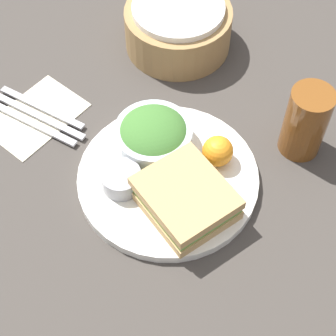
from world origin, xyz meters
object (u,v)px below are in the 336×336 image
at_px(bread_basket, 178,26).
at_px(spoon, 42,108).
at_px(plate, 168,178).
at_px(salad_bowl, 153,135).
at_px(dressing_cup, 121,179).
at_px(knife, 35,114).
at_px(fork, 29,121).
at_px(drink_glass, 306,122).
at_px(sandwich, 186,198).

relative_size(bread_basket, spoon, 1.13).
bearing_deg(plate, salad_bowl, 151.03).
relative_size(dressing_cup, bread_basket, 0.32).
bearing_deg(plate, knife, -170.50).
relative_size(bread_basket, fork, 1.02).
relative_size(dressing_cup, knife, 0.31).
distance_m(fork, spoon, 0.04).
distance_m(plate, drink_glass, 0.24).
distance_m(dressing_cup, knife, 0.22).
bearing_deg(spoon, salad_bowl, -174.17).
xyz_separation_m(sandwich, spoon, (-0.32, 0.00, -0.03)).
distance_m(salad_bowl, knife, 0.22).
height_order(plate, salad_bowl, salad_bowl).
height_order(plate, knife, plate).
relative_size(sandwich, bread_basket, 0.80).
bearing_deg(spoon, knife, 90.00).
height_order(salad_bowl, fork, salad_bowl).
bearing_deg(drink_glass, sandwich, -106.70).
distance_m(salad_bowl, drink_glass, 0.24).
relative_size(sandwich, spoon, 0.91).
relative_size(plate, spoon, 1.64).
distance_m(fork, knife, 0.02).
height_order(salad_bowl, dressing_cup, salad_bowl).
bearing_deg(sandwich, knife, -176.99).
relative_size(salad_bowl, fork, 0.64).
distance_m(sandwich, dressing_cup, 0.11).
distance_m(plate, spoon, 0.27).
bearing_deg(plate, dressing_cup, -126.02).
height_order(salad_bowl, drink_glass, drink_glass).
xyz_separation_m(sandwich, knife, (-0.32, -0.02, -0.03)).
relative_size(sandwich, salad_bowl, 1.27).
height_order(plate, fork, plate).
distance_m(drink_glass, spoon, 0.45).
bearing_deg(fork, drink_glass, -155.74).
distance_m(drink_glass, fork, 0.46).
xyz_separation_m(drink_glass, spoon, (-0.39, -0.22, -0.06)).
xyz_separation_m(bread_basket, spoon, (-0.08, -0.28, -0.04)).
bearing_deg(sandwich, fork, -173.75).
relative_size(plate, fork, 1.48).
bearing_deg(drink_glass, salad_bowl, -137.78).
xyz_separation_m(sandwich, bread_basket, (-0.24, 0.28, 0.00)).
bearing_deg(sandwich, bread_basket, 130.87).
xyz_separation_m(salad_bowl, knife, (-0.21, -0.07, -0.04)).
bearing_deg(fork, salad_bowl, -164.91).
xyz_separation_m(sandwich, dressing_cup, (-0.10, -0.03, -0.01)).
xyz_separation_m(drink_glass, bread_basket, (-0.31, 0.06, -0.02)).
bearing_deg(knife, plate, 180.00).
height_order(bread_basket, fork, bread_basket).
bearing_deg(knife, salad_bowl, -169.47).
bearing_deg(spoon, dressing_cup, 161.74).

